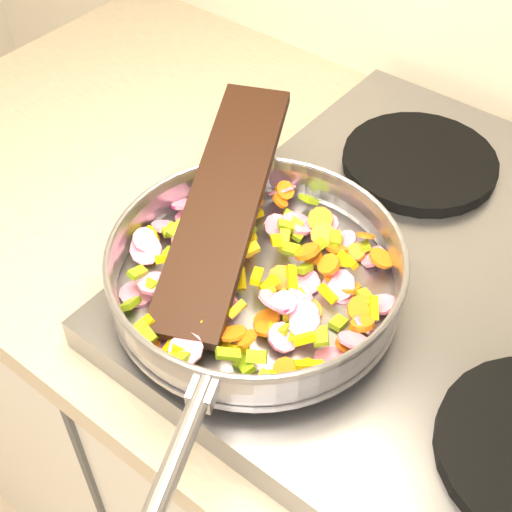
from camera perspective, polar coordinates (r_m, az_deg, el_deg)
The scene contains 6 objects.
cooktop at distance 0.80m, azimuth 16.43°, elevation -3.24°, with size 0.60×0.60×0.04m, color #939399.
grate_fl at distance 0.73m, azimuth 2.25°, elevation -3.33°, with size 0.19×0.19×0.02m, color black.
grate_bl at distance 0.91m, azimuth 12.96°, elevation 7.35°, with size 0.19×0.19×0.02m, color black.
saute_pan at distance 0.70m, azimuth -0.06°, elevation -1.13°, with size 0.33×0.48×0.05m.
vegetable_heap at distance 0.71m, azimuth -0.17°, elevation -1.72°, with size 0.29×0.28×0.05m.
wooden_spatula at distance 0.73m, azimuth -2.59°, elevation 4.28°, with size 0.32×0.07×0.01m, color black.
Camera 1 is at (-0.57, 1.14, 1.50)m, focal length 50.00 mm.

